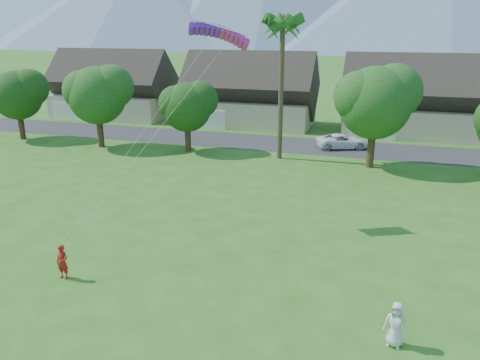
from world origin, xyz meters
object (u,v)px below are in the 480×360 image
at_px(kite_flyer, 62,262).
at_px(parafoil_kite, 220,32).
at_px(parked_car, 342,141).
at_px(watcher, 396,325).

relative_size(kite_flyer, parafoil_kite, 0.46).
bearing_deg(parafoil_kite, kite_flyer, -133.04).
height_order(parked_car, parafoil_kite, parafoil_kite).
bearing_deg(kite_flyer, parafoil_kite, 70.22).
relative_size(watcher, parked_car, 0.36).
relative_size(kite_flyer, parked_car, 0.34).
bearing_deg(watcher, parked_car, 111.20).
distance_m(watcher, parked_car, 30.59).
height_order(kite_flyer, parked_car, kite_flyer).
bearing_deg(kite_flyer, watcher, 2.13).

